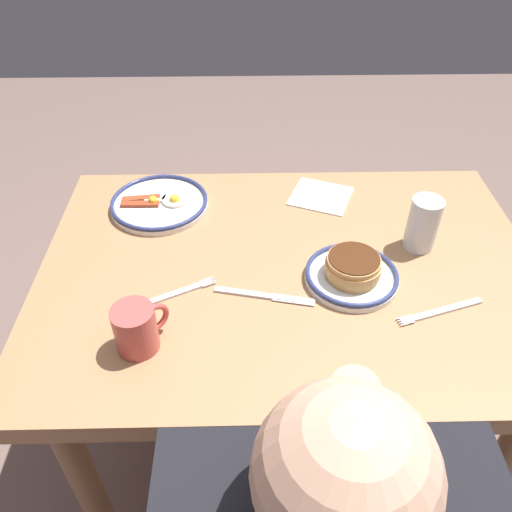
{
  "coord_description": "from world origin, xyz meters",
  "views": [
    {
      "loc": [
        0.1,
        0.87,
        1.51
      ],
      "look_at": [
        0.08,
        -0.0,
        0.76
      ],
      "focal_mm": 36.08,
      "sensor_mm": 36.0,
      "label": 1
    }
  ],
  "objects_px": {
    "paper_napkin": "(321,196)",
    "butter_knife": "(264,296)",
    "drinking_glass": "(422,226)",
    "plate_near_main": "(160,203)",
    "fork_near": "(173,294)",
    "plate_center_pancakes": "(352,272)",
    "coffee_mug": "(137,328)",
    "fork_far": "(440,311)"
  },
  "relations": [
    {
      "from": "plate_near_main",
      "to": "paper_napkin",
      "type": "height_order",
      "value": "plate_near_main"
    },
    {
      "from": "drinking_glass",
      "to": "fork_far",
      "type": "distance_m",
      "value": 0.22
    },
    {
      "from": "paper_napkin",
      "to": "plate_center_pancakes",
      "type": "bearing_deg",
      "value": 95.0
    },
    {
      "from": "coffee_mug",
      "to": "fork_near",
      "type": "relative_size",
      "value": 0.56
    },
    {
      "from": "drinking_glass",
      "to": "butter_knife",
      "type": "relative_size",
      "value": 0.6
    },
    {
      "from": "drinking_glass",
      "to": "paper_napkin",
      "type": "height_order",
      "value": "drinking_glass"
    },
    {
      "from": "plate_center_pancakes",
      "to": "fork_far",
      "type": "distance_m",
      "value": 0.2
    },
    {
      "from": "plate_center_pancakes",
      "to": "butter_knife",
      "type": "bearing_deg",
      "value": 14.1
    },
    {
      "from": "drinking_glass",
      "to": "fork_far",
      "type": "xyz_separation_m",
      "value": [
        0.01,
        0.22,
        -0.06
      ]
    },
    {
      "from": "paper_napkin",
      "to": "butter_knife",
      "type": "relative_size",
      "value": 0.7
    },
    {
      "from": "plate_near_main",
      "to": "butter_knife",
      "type": "distance_m",
      "value": 0.43
    },
    {
      "from": "plate_near_main",
      "to": "coffee_mug",
      "type": "relative_size",
      "value": 2.5
    },
    {
      "from": "paper_napkin",
      "to": "drinking_glass",
      "type": "bearing_deg",
      "value": 134.33
    },
    {
      "from": "drinking_glass",
      "to": "coffee_mug",
      "type": "bearing_deg",
      "value": 25.22
    },
    {
      "from": "plate_center_pancakes",
      "to": "plate_near_main",
      "type": "bearing_deg",
      "value": -32.38
    },
    {
      "from": "fork_near",
      "to": "fork_far",
      "type": "xyz_separation_m",
      "value": [
        -0.55,
        0.06,
        -0.0
      ]
    },
    {
      "from": "paper_napkin",
      "to": "butter_knife",
      "type": "height_order",
      "value": "butter_knife"
    },
    {
      "from": "drinking_glass",
      "to": "paper_napkin",
      "type": "relative_size",
      "value": 0.87
    },
    {
      "from": "coffee_mug",
      "to": "fork_far",
      "type": "relative_size",
      "value": 0.52
    },
    {
      "from": "plate_center_pancakes",
      "to": "fork_near",
      "type": "height_order",
      "value": "plate_center_pancakes"
    },
    {
      "from": "paper_napkin",
      "to": "fork_near",
      "type": "xyz_separation_m",
      "value": [
        0.36,
        0.37,
        0.0
      ]
    },
    {
      "from": "coffee_mug",
      "to": "paper_napkin",
      "type": "distance_m",
      "value": 0.65
    },
    {
      "from": "fork_far",
      "to": "butter_knife",
      "type": "distance_m",
      "value": 0.36
    },
    {
      "from": "plate_near_main",
      "to": "plate_center_pancakes",
      "type": "relative_size",
      "value": 1.23
    },
    {
      "from": "butter_knife",
      "to": "plate_center_pancakes",
      "type": "bearing_deg",
      "value": -165.9
    },
    {
      "from": "fork_near",
      "to": "fork_far",
      "type": "relative_size",
      "value": 0.94
    },
    {
      "from": "fork_near",
      "to": "paper_napkin",
      "type": "bearing_deg",
      "value": -134.43
    },
    {
      "from": "paper_napkin",
      "to": "butter_knife",
      "type": "bearing_deg",
      "value": 66.28
    },
    {
      "from": "plate_center_pancakes",
      "to": "fork_near",
      "type": "xyz_separation_m",
      "value": [
        0.39,
        0.04,
        -0.02
      ]
    },
    {
      "from": "coffee_mug",
      "to": "paper_napkin",
      "type": "xyz_separation_m",
      "value": [
        -0.41,
        -0.5,
        -0.05
      ]
    },
    {
      "from": "coffee_mug",
      "to": "paper_napkin",
      "type": "bearing_deg",
      "value": -129.24
    },
    {
      "from": "plate_near_main",
      "to": "drinking_glass",
      "type": "bearing_deg",
      "value": 164.66
    },
    {
      "from": "plate_near_main",
      "to": "drinking_glass",
      "type": "relative_size",
      "value": 1.95
    },
    {
      "from": "coffee_mug",
      "to": "fork_far",
      "type": "distance_m",
      "value": 0.61
    },
    {
      "from": "plate_center_pancakes",
      "to": "butter_knife",
      "type": "distance_m",
      "value": 0.2
    },
    {
      "from": "paper_napkin",
      "to": "fork_far",
      "type": "height_order",
      "value": "fork_far"
    },
    {
      "from": "butter_knife",
      "to": "plate_near_main",
      "type": "bearing_deg",
      "value": -52.14
    },
    {
      "from": "plate_center_pancakes",
      "to": "butter_knife",
      "type": "xyz_separation_m",
      "value": [
        0.19,
        0.05,
        -0.02
      ]
    },
    {
      "from": "fork_near",
      "to": "plate_center_pancakes",
      "type": "bearing_deg",
      "value": -174.14
    },
    {
      "from": "drinking_glass",
      "to": "plate_center_pancakes",
      "type": "bearing_deg",
      "value": 32.93
    },
    {
      "from": "fork_far",
      "to": "butter_knife",
      "type": "bearing_deg",
      "value": -8.35
    },
    {
      "from": "plate_near_main",
      "to": "coffee_mug",
      "type": "distance_m",
      "value": 0.46
    }
  ]
}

